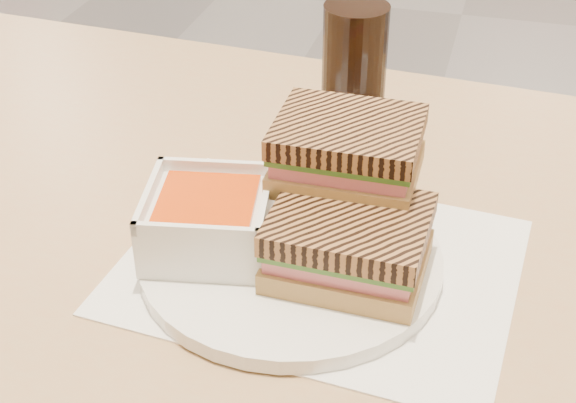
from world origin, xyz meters
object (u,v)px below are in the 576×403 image
(soup_bowl, at_px, (208,222))
(cola_glass, at_px, (354,72))
(panini_lower, at_px, (349,243))
(plate, at_px, (291,259))
(main_table, at_px, (207,270))

(soup_bowl, height_order, cola_glass, cola_glass)
(soup_bowl, distance_m, panini_lower, 0.13)
(panini_lower, relative_size, cola_glass, 0.88)
(soup_bowl, bearing_deg, plate, 6.26)
(plate, xyz_separation_m, panini_lower, (0.05, -0.01, 0.04))
(cola_glass, bearing_deg, plate, -90.26)
(plate, height_order, cola_glass, cola_glass)
(plate, height_order, soup_bowl, soup_bowl)
(main_table, distance_m, soup_bowl, 0.20)
(main_table, height_order, soup_bowl, soup_bowl)
(main_table, relative_size, panini_lower, 9.02)
(soup_bowl, bearing_deg, cola_glass, 74.17)
(main_table, distance_m, panini_lower, 0.27)
(cola_glass, bearing_deg, soup_bowl, -105.83)
(main_table, height_order, panini_lower, panini_lower)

